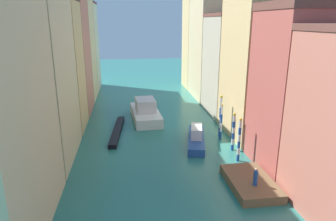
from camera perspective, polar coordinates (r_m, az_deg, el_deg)
ground_plane at (r=40.98m, az=-2.79°, el=-3.10°), size 154.00×154.00×0.00m
building_left_1 at (r=32.00m, az=-24.36°, el=7.86°), size 6.72×10.70×19.43m
building_left_2 at (r=40.99m, az=-20.67°, el=8.02°), size 6.72×7.15×16.83m
building_left_3 at (r=48.51m, az=-18.92°, el=11.54°), size 6.72×8.48×20.50m
building_left_4 at (r=57.08m, az=-17.30°, el=12.09°), size 6.72×8.61×20.10m
building_left_5 at (r=65.59m, az=-16.04°, el=11.50°), size 6.72×7.95×17.43m
building_right_1 at (r=30.46m, az=23.18°, el=3.74°), size 6.72×7.54×15.38m
building_right_2 at (r=38.02m, az=16.62°, el=8.04°), size 6.72×9.46×17.15m
building_right_3 at (r=46.96m, az=11.75°, el=8.43°), size 6.72×9.47×14.82m
building_right_4 at (r=56.60m, az=8.35°, el=11.55°), size 6.72×11.06×18.01m
building_right_5 at (r=65.41m, az=6.11°, el=12.56°), size 6.72×7.26×18.65m
waterfront_dock at (r=27.68m, az=15.24°, el=-12.99°), size 3.61×5.98×0.76m
person_on_dock at (r=26.32m, az=16.17°, el=-11.97°), size 0.36×0.36×1.56m
mooring_pole_0 at (r=31.27m, az=13.27°, el=-5.30°), size 0.33×0.33×4.62m
mooring_pole_1 at (r=33.77m, az=12.21°, el=-3.86°), size 0.34×0.34×4.31m
mooring_pole_2 at (r=36.38m, az=10.01°, el=-2.09°), size 0.27×0.27×4.50m
mooring_pole_3 at (r=37.20m, az=9.85°, el=-1.02°), size 0.34×0.34×5.28m
vaporetto_white at (r=43.88m, az=-4.26°, el=-0.27°), size 4.23×9.68×3.05m
gondola_black at (r=39.24m, az=-9.56°, el=-3.81°), size 1.83×10.49×0.54m
motorboat_0 at (r=35.50m, az=5.36°, el=-5.09°), size 3.51×7.92×2.11m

